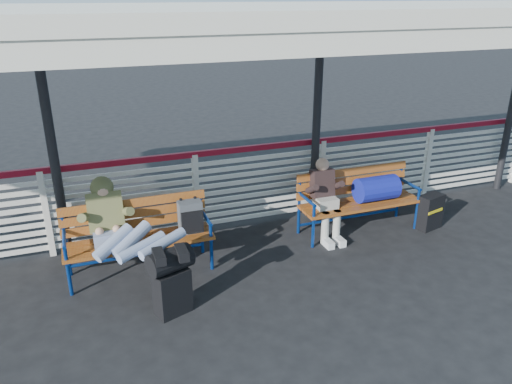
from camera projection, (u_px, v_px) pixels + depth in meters
name	position (u px, v px, depth m)	size (l,w,h in m)	color
ground	(239.00, 301.00, 5.71)	(60.00, 60.00, 0.00)	black
fence	(196.00, 190.00, 7.12)	(12.08, 0.08, 1.24)	silver
canopy	(209.00, 17.00, 5.34)	(12.60, 3.60, 3.16)	silver
luggage_stack	(171.00, 279.00, 5.36)	(0.53, 0.41, 0.78)	black
bench_left	(151.00, 227.00, 6.19)	(1.80, 0.56, 0.92)	#905A1B
bench_right	(368.00, 191.00, 7.24)	(1.80, 0.56, 0.92)	#905A1B
traveler_man	(128.00, 235.00, 5.75)	(0.93, 1.64, 0.77)	#8390B1
companion_person	(326.00, 198.00, 7.02)	(0.32, 0.66, 1.15)	#A9A699
suitcase_side	(430.00, 212.00, 7.40)	(0.42, 0.32, 0.53)	black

